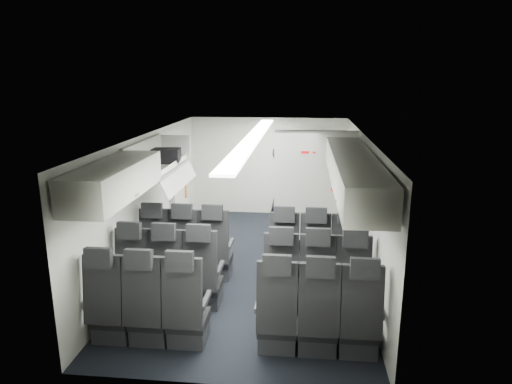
% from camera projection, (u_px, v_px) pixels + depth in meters
% --- Properties ---
extents(cabin_shell, '(3.41, 6.01, 2.16)m').
position_uv_depth(cabin_shell, '(253.00, 200.00, 7.22)').
color(cabin_shell, black).
rests_on(cabin_shell, ground).
extents(seat_row_front, '(3.33, 0.56, 1.24)m').
position_uv_depth(seat_row_front, '(250.00, 255.00, 6.89)').
color(seat_row_front, black).
rests_on(seat_row_front, cabin_shell).
extents(seat_row_mid, '(3.33, 0.56, 1.24)m').
position_uv_depth(seat_row_mid, '(242.00, 281.00, 6.02)').
color(seat_row_mid, black).
rests_on(seat_row_mid, cabin_shell).
extents(seat_row_rear, '(3.33, 0.56, 1.24)m').
position_uv_depth(seat_row_rear, '(231.00, 315.00, 5.15)').
color(seat_row_rear, black).
rests_on(seat_row_rear, cabin_shell).
extents(overhead_bin_left_rear, '(0.53, 1.80, 0.40)m').
position_uv_depth(overhead_bin_left_rear, '(114.00, 181.00, 5.25)').
color(overhead_bin_left_rear, silver).
rests_on(overhead_bin_left_rear, cabin_shell).
extents(overhead_bin_left_front_open, '(0.64, 1.70, 0.72)m').
position_uv_depth(overhead_bin_left_front_open, '(158.00, 163.00, 6.97)').
color(overhead_bin_left_front_open, '#9E9E93').
rests_on(overhead_bin_left_front_open, cabin_shell).
extents(overhead_bin_right_rear, '(0.53, 1.80, 0.40)m').
position_uv_depth(overhead_bin_right_rear, '(361.00, 187.00, 4.97)').
color(overhead_bin_right_rear, silver).
rests_on(overhead_bin_right_rear, cabin_shell).
extents(overhead_bin_right_front, '(0.53, 1.70, 0.40)m').
position_uv_depth(overhead_bin_right_front, '(347.00, 158.00, 6.66)').
color(overhead_bin_right_front, silver).
rests_on(overhead_bin_right_front, cabin_shell).
extents(bulkhead_partition, '(1.40, 0.15, 2.13)m').
position_uv_depth(bulkhead_partition, '(314.00, 192.00, 7.91)').
color(bulkhead_partition, silver).
rests_on(bulkhead_partition, cabin_shell).
extents(galley_unit, '(0.85, 0.52, 1.90)m').
position_uv_depth(galley_unit, '(311.00, 176.00, 9.79)').
color(galley_unit, '#939399').
rests_on(galley_unit, cabin_shell).
extents(boarding_door, '(0.12, 1.27, 1.86)m').
position_uv_depth(boarding_door, '(179.00, 185.00, 8.92)').
color(boarding_door, silver).
rests_on(boarding_door, cabin_shell).
extents(flight_attendant, '(0.57, 0.73, 1.76)m').
position_uv_depth(flight_attendant, '(283.00, 192.00, 8.66)').
color(flight_attendant, black).
rests_on(flight_attendant, ground).
extents(carry_on_bag, '(0.46, 0.34, 0.26)m').
position_uv_depth(carry_on_bag, '(166.00, 157.00, 7.29)').
color(carry_on_bag, black).
rests_on(carry_on_bag, overhead_bin_left_front_open).
extents(papers, '(0.19, 0.10, 0.14)m').
position_uv_depth(papers, '(293.00, 185.00, 8.55)').
color(papers, white).
rests_on(papers, flight_attendant).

